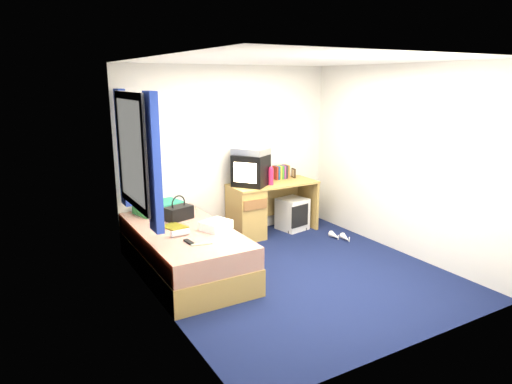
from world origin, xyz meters
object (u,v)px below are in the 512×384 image
vcr (251,151)px  water_bottle (180,233)px  picture_frame (294,173)px  towel (216,225)px  aerosol_can (266,178)px  magazine (174,227)px  pink_water_bottle (271,177)px  handbag (179,212)px  colour_swatch_fan (201,244)px  remote_control (189,242)px  white_heels (340,237)px  storage_cube (292,214)px  pillow (159,207)px  bed (185,251)px  crt_tv (251,170)px  desk (256,208)px

vcr → water_bottle: (-1.44, -0.96, -0.66)m
picture_frame → towel: 2.14m
aerosol_can → magazine: size_ratio=0.57×
pink_water_bottle → handbag: bearing=-169.9°
picture_frame → aerosol_can: size_ratio=0.88×
towel → colour_swatch_fan: bearing=-133.1°
remote_control → magazine: bearing=81.3°
white_heels → aerosol_can: bearing=133.9°
magazine → remote_control: size_ratio=1.75×
aerosol_can → white_heels: aerosol_can is taller
colour_swatch_fan → remote_control: 0.15m
towel → water_bottle: towel is taller
storage_cube → handbag: handbag is taller
pillow → storage_cube: (2.02, -0.10, -0.36)m
bed → magazine: (-0.08, 0.10, 0.28)m
storage_cube → towel: bearing=-162.2°
storage_cube → crt_tv: bearing=165.7°
desk → water_bottle: 1.80m
white_heels → bed: bearing=178.9°
bed → remote_control: 0.56m
pillow → water_bottle: 1.02m
crt_tv → picture_frame: 0.85m
aerosol_can → towel: 1.59m
handbag → white_heels: (2.23, -0.41, -0.59)m
colour_swatch_fan → picture_frame: bearing=34.0°
picture_frame → aerosol_can: aerosol_can is taller
vcr → magazine: (-1.39, -0.64, -0.69)m
bed → vcr: 1.79m
handbag → towel: (0.23, -0.58, -0.04)m
vcr → pink_water_bottle: 0.46m
bed → handbag: size_ratio=5.44×
pink_water_bottle → white_heels: 1.30m
towel → magazine: (-0.39, 0.31, -0.04)m
bed → remote_control: remote_control is taller
bed → handbag: (0.08, 0.36, 0.36)m
aerosol_can → magazine: (-1.63, -0.64, -0.28)m
bed → pillow: pillow is taller
crt_tv → towel: (-1.00, -0.95, -0.38)m
handbag → remote_control: size_ratio=2.30×
bed → handbag: bearing=77.3°
pillow → aerosol_can: aerosol_can is taller
colour_swatch_fan → white_heels: 2.46m
storage_cube → water_bottle: (-2.12, -0.91, 0.34)m
desk → vcr: (-0.08, 0.00, 0.83)m
pink_water_bottle → white_heels: (0.75, -0.67, -0.83)m
vcr → magazine: bearing=-95.1°
remote_control → white_heels: size_ratio=0.42×
picture_frame → magazine: 2.36m
towel → magazine: 0.50m
water_bottle → desk: bearing=32.3°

